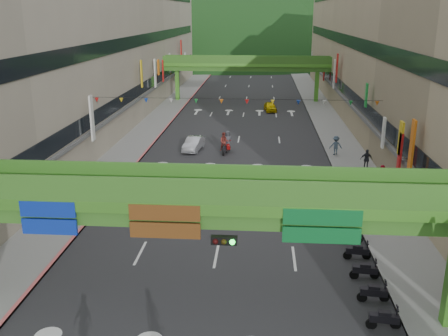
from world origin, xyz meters
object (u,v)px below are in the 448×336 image
object	(u,v)px
pedestrian_red	(382,178)
overpass_near	(224,219)
car_silver	(194,144)
car_yellow	(270,107)
scooter_rider_mid	(224,143)

from	to	relation	value
pedestrian_red	overpass_near	bearing A→B (deg)	-153.20
overpass_near	car_silver	world-z (taller)	overpass_near
overpass_near	car_yellow	bearing A→B (deg)	86.90
car_yellow	overpass_near	bearing A→B (deg)	-100.30
scooter_rider_mid	pedestrian_red	world-z (taller)	scooter_rider_mid
car_yellow	pedestrian_red	xyz separation A→B (m)	(8.49, -32.22, 0.25)
car_silver	pedestrian_red	world-z (taller)	pedestrian_red
overpass_near	pedestrian_red	size ratio (longest dim) A/B	15.44
overpass_near	car_yellow	xyz separation A→B (m)	(2.78, 51.39, -4.55)
pedestrian_red	scooter_rider_mid	bearing A→B (deg)	112.72
car_silver	scooter_rider_mid	bearing A→B (deg)	-13.03
car_silver	pedestrian_red	xyz separation A→B (m)	(16.59, -10.44, 0.22)
overpass_near	scooter_rider_mid	distance (m)	28.72
car_silver	overpass_near	bearing A→B (deg)	-71.57
scooter_rider_mid	pedestrian_red	bearing A→B (deg)	-34.51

